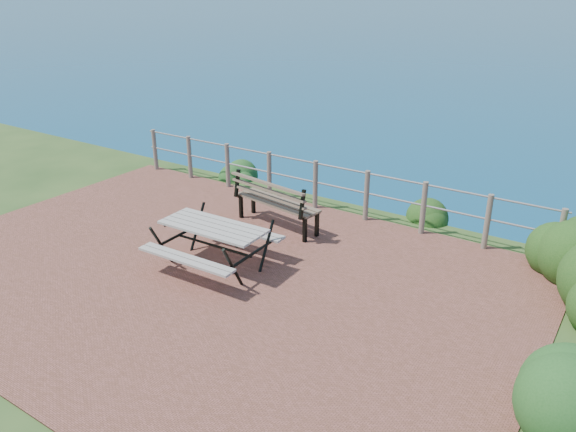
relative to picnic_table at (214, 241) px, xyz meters
name	(u,v)px	position (x,y,z in m)	size (l,w,h in m)	color
ground	(207,273)	(0.01, -0.22, -0.47)	(10.00, 7.00, 0.12)	brown
safety_railing	(315,182)	(0.01, 3.13, 0.10)	(9.40, 0.10, 1.00)	#6B5B4C
picnic_table	(214,241)	(0.00, 0.00, 0.00)	(1.76, 1.51, 0.73)	gray
park_bench	(277,195)	(-0.07, 1.90, 0.19)	(1.84, 0.71, 1.01)	brown
shrub_lip_west	(238,176)	(-2.60, 3.89, -0.47)	(0.84, 0.84, 0.61)	#20511E
shrub_lip_east	(421,216)	(1.99, 3.96, -0.47)	(0.85, 0.85, 0.62)	#154214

